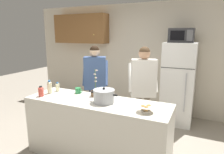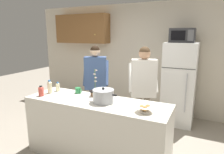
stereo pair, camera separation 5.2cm
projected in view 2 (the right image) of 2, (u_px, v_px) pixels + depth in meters
name	position (u px, v px, depth m)	size (l,w,h in m)	color
back_wall_unit	(133.00, 53.00, 4.94)	(6.00, 0.48, 2.60)	beige
kitchen_island	(96.00, 129.00, 3.04)	(2.18, 0.68, 0.92)	silver
refrigerator	(179.00, 84.00, 4.19)	(0.64, 0.68, 1.72)	white
microwave	(183.00, 35.00, 3.96)	(0.48, 0.37, 0.28)	#2D2D30
person_near_pot	(96.00, 77.00, 3.94)	(0.62, 0.57, 1.67)	#33384C
person_by_sink	(144.00, 83.00, 3.45)	(0.62, 0.56, 1.68)	#726656
cooking_pot	(103.00, 96.00, 2.85)	(0.42, 0.31, 0.23)	#ADAFB5
coffee_mug	(78.00, 90.00, 3.30)	(0.13, 0.09, 0.10)	#2D8C4C
bread_bowl	(145.00, 109.00, 2.49)	(0.22, 0.22, 0.10)	white
bottle_near_edge	(58.00, 87.00, 3.43)	(0.07, 0.07, 0.16)	beige
bottle_mid_counter	(50.00, 87.00, 3.30)	(0.07, 0.07, 0.22)	beige
bottle_far_corner	(41.00, 91.00, 3.15)	(0.08, 0.08, 0.17)	#D84C3F
potted_orchid	(95.00, 92.00, 3.16)	(0.15, 0.15, 0.43)	brown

